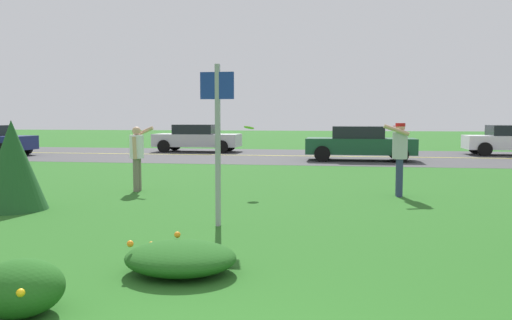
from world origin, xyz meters
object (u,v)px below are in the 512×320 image
sign_post_near_path (218,129)px  person_catcher_red_cap_gray_shirt (400,152)px  frisbee_lime (249,128)px  car_silver_center_left (197,138)px  person_thrower_white_shirt (137,153)px  car_dark_green_center_right (360,143)px

sign_post_near_path → person_catcher_red_cap_gray_shirt: (3.32, 3.86, -0.59)m
frisbee_lime → car_silver_center_left: 15.47m
person_thrower_white_shirt → frisbee_lime: 2.83m
frisbee_lime → car_dark_green_center_right: 10.47m
frisbee_lime → car_dark_green_center_right: bearing=73.7°
person_thrower_white_shirt → person_catcher_red_cap_gray_shirt: size_ratio=0.95×
person_thrower_white_shirt → person_catcher_red_cap_gray_shirt: person_catcher_red_cap_gray_shirt is taller
car_dark_green_center_right → person_catcher_red_cap_gray_shirt: bearing=-86.7°
car_silver_center_left → person_catcher_red_cap_gray_shirt: bearing=-58.3°
frisbee_lime → car_silver_center_left: (-5.45, 14.45, -0.82)m
person_thrower_white_shirt → car_dark_green_center_right: 11.70m
sign_post_near_path → car_dark_green_center_right: (2.74, 13.93, -0.87)m
person_thrower_white_shirt → frisbee_lime: (2.76, 0.21, 0.62)m
frisbee_lime → car_dark_green_center_right: size_ratio=0.06×
frisbee_lime → car_dark_green_center_right: (2.92, 10.02, -0.82)m
person_thrower_white_shirt → frisbee_lime: bearing=4.3°
sign_post_near_path → car_dark_green_center_right: sign_post_near_path is taller
sign_post_near_path → car_silver_center_left: bearing=107.1°
frisbee_lime → car_silver_center_left: frisbee_lime is taller
sign_post_near_path → frisbee_lime: 3.91m
car_dark_green_center_right → car_silver_center_left: bearing=152.1°
car_silver_center_left → car_dark_green_center_right: size_ratio=1.00×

